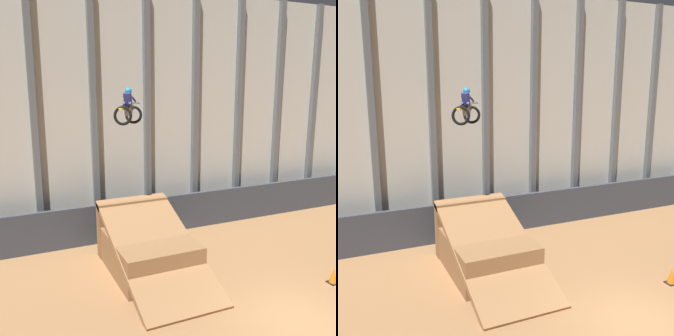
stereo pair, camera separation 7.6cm
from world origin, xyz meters
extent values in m
plane|color=#996B42|center=(0.00, 0.00, 0.00)|extent=(60.00, 60.00, 0.00)
cube|color=beige|center=(0.00, 9.47, 5.60)|extent=(32.00, 0.12, 11.20)
cube|color=slate|center=(-6.33, 9.27, 5.60)|extent=(0.28, 0.28, 11.20)
cube|color=slate|center=(-3.80, 9.27, 5.60)|extent=(0.28, 0.28, 11.20)
cube|color=slate|center=(-1.27, 9.27, 5.60)|extent=(0.28, 0.28, 11.20)
cube|color=slate|center=(1.27, 9.27, 5.60)|extent=(0.28, 0.28, 11.20)
cube|color=slate|center=(3.80, 9.27, 5.60)|extent=(0.28, 0.28, 11.20)
cube|color=slate|center=(6.33, 9.27, 5.60)|extent=(0.28, 0.28, 11.20)
cube|color=slate|center=(8.87, 9.27, 5.60)|extent=(0.28, 0.28, 11.20)
cube|color=#383D47|center=(0.00, 8.35, 0.89)|extent=(31.36, 0.20, 1.78)
cube|color=olive|center=(-2.89, 5.15, 0.68)|extent=(2.92, 3.96, 1.37)
cube|color=olive|center=(-2.89, 6.88, 1.14)|extent=(2.98, 0.50, 2.28)
cube|color=#996B42|center=(-2.89, 4.30, 1.14)|extent=(2.98, 5.73, 2.47)
torus|color=black|center=(-2.61, 7.34, 5.76)|extent=(0.68, 0.55, 0.73)
torus|color=black|center=(-3.43, 6.21, 5.83)|extent=(0.68, 0.55, 0.73)
cube|color=#B7B7BC|center=(-3.04, 6.74, 5.92)|extent=(0.46, 0.54, 0.31)
cube|color=yellow|center=(-2.94, 6.88, 6.11)|extent=(0.43, 0.48, 0.26)
cube|color=black|center=(-3.17, 6.56, 6.15)|extent=(0.46, 0.55, 0.15)
cube|color=yellow|center=(-3.48, 6.14, 6.09)|extent=(0.33, 0.38, 0.08)
cylinder|color=#B7B7BC|center=(-2.71, 7.20, 6.01)|extent=(0.21, 0.26, 0.52)
cylinder|color=black|center=(-2.72, 7.18, 6.25)|extent=(0.57, 0.39, 0.04)
cube|color=navy|center=(-3.05, 6.73, 6.42)|extent=(0.40, 0.41, 0.53)
sphere|color=#2393CC|center=(-2.98, 6.83, 6.73)|extent=(0.37, 0.37, 0.27)
cylinder|color=navy|center=(-3.12, 6.84, 6.15)|extent=(0.32, 0.39, 0.35)
cylinder|color=navy|center=(-2.92, 6.70, 6.15)|extent=(0.32, 0.39, 0.35)
cylinder|color=navy|center=(-3.04, 7.02, 6.42)|extent=(0.36, 0.46, 0.28)
cylinder|color=navy|center=(-2.78, 6.83, 6.42)|extent=(0.36, 0.46, 0.28)
cube|color=black|center=(2.76, 1.37, 0.01)|extent=(0.36, 0.36, 0.03)
cone|color=orange|center=(2.76, 1.37, 0.31)|extent=(0.28, 0.28, 0.55)
camera|label=1|loc=(-7.93, -7.99, 7.04)|focal=42.00mm
camera|label=2|loc=(-7.86, -8.02, 7.04)|focal=42.00mm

